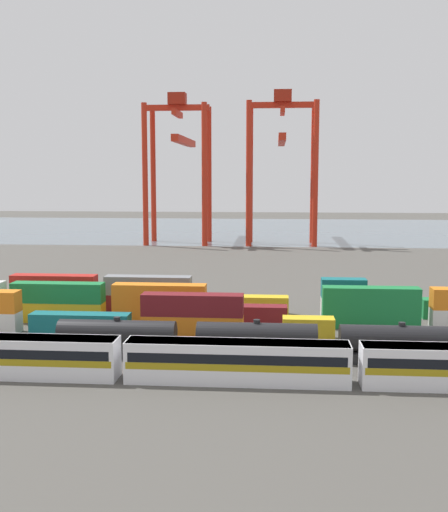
{
  "coord_description": "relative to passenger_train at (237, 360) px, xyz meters",
  "views": [
    {
      "loc": [
        4.76,
        -79.62,
        19.15
      ],
      "look_at": [
        -3.12,
        16.36,
        6.76
      ],
      "focal_mm": 44.03,
      "sensor_mm": 36.0,
      "label": 1
    }
  ],
  "objects": [
    {
      "name": "shipping_container_21",
      "position": [
        -14.23,
        28.92,
        1.76
      ],
      "size": [
        12.1,
        2.44,
        2.6
      ],
      "primitive_type": "cube",
      "color": "slate",
      "rests_on": "shipping_container_20"
    },
    {
      "name": "shipping_container_19",
      "position": [
        -27.75,
        28.92,
        1.76
      ],
      "size": [
        12.1,
        2.44,
        2.6
      ],
      "primitive_type": "cube",
      "color": "#AD211C",
      "rests_on": "shipping_container_18"
    },
    {
      "name": "shipping_container_22",
      "position": [
        -0.72,
        28.92,
        -0.84
      ],
      "size": [
        12.1,
        2.44,
        2.6
      ],
      "primitive_type": "cube",
      "color": "gold",
      "rests_on": "ground_plane"
    },
    {
      "name": "gantry_crane_west",
      "position": [
        -23.96,
        122.27,
        23.35
      ],
      "size": [
        17.89,
        38.16,
        41.76
      ],
      "color": "red",
      "rests_on": "ground_plane"
    },
    {
      "name": "shipping_container_11",
      "position": [
        -11.47,
        22.59,
        1.76
      ],
      "size": [
        12.1,
        2.44,
        2.6
      ],
      "primitive_type": "cube",
      "color": "orange",
      "rests_on": "shipping_container_10"
    },
    {
      "name": "harbour_water",
      "position": [
        -1.35,
        167.42,
        -2.14
      ],
      "size": [
        400.0,
        110.0,
        0.01
      ],
      "primitive_type": "cube",
      "color": "slate",
      "rests_on": "ground_plane"
    },
    {
      "name": "shipping_container_4",
      "position": [
        -6.3,
        16.25,
        1.76
      ],
      "size": [
        12.1,
        2.44,
        2.6
      ],
      "primitive_type": "cube",
      "color": "maroon",
      "rests_on": "shipping_container_3"
    },
    {
      "name": "shipping_container_20",
      "position": [
        -14.23,
        28.92,
        -0.84
      ],
      "size": [
        12.1,
        2.44,
        2.6
      ],
      "primitive_type": "cube",
      "color": "maroon",
      "rests_on": "ground_plane"
    },
    {
      "name": "shipping_container_25",
      "position": [
        26.31,
        28.92,
        -0.84
      ],
      "size": [
        6.04,
        2.44,
        2.6
      ],
      "primitive_type": "cube",
      "color": "#197538",
      "rests_on": "ground_plane"
    },
    {
      "name": "shipping_container_2",
      "position": [
        -20.02,
        16.25,
        -0.84
      ],
      "size": [
        12.1,
        2.44,
        2.6
      ],
      "primitive_type": "cube",
      "color": "#146066",
      "rests_on": "ground_plane"
    },
    {
      "name": "shipping_container_12",
      "position": [
        2.03,
        22.59,
        -0.84
      ],
      "size": [
        6.04,
        2.44,
        2.6
      ],
      "primitive_type": "cube",
      "color": "maroon",
      "rests_on": "ground_plane"
    },
    {
      "name": "shipping_container_5",
      "position": [
        7.41,
        16.25,
        -0.84
      ],
      "size": [
        6.04,
        2.44,
        2.6
      ],
      "primitive_type": "cube",
      "color": "gold",
      "rests_on": "ground_plane"
    },
    {
      "name": "shipping_container_13",
      "position": [
        15.52,
        22.59,
        -0.84
      ],
      "size": [
        12.1,
        2.44,
        2.6
      ],
      "primitive_type": "cube",
      "color": "#197538",
      "rests_on": "ground_plane"
    },
    {
      "name": "shipping_container_23",
      "position": [
        12.8,
        28.92,
        -0.84
      ],
      "size": [
        6.04,
        2.44,
        2.6
      ],
      "primitive_type": "cube",
      "color": "silver",
      "rests_on": "ground_plane"
    },
    {
      "name": "shipping_container_24",
      "position": [
        12.8,
        28.92,
        1.76
      ],
      "size": [
        6.04,
        2.44,
        2.6
      ],
      "primitive_type": "cube",
      "color": "#146066",
      "rests_on": "shipping_container_23"
    },
    {
      "name": "passenger_train",
      "position": [
        0.0,
        0.0,
        0.0
      ],
      "size": [
        64.16,
        3.14,
        3.9
      ],
      "color": "silver",
      "rests_on": "ground_plane"
    },
    {
      "name": "freight_tank_row",
      "position": [
        1.59,
        7.62,
        -0.16
      ],
      "size": [
        42.25,
        2.79,
        4.25
      ],
      "color": "#232326",
      "rests_on": "ground_plane"
    },
    {
      "name": "ground_plane",
      "position": [
        -1.35,
        63.28,
        -2.14
      ],
      "size": [
        420.0,
        420.0,
        0.0
      ],
      "primitive_type": "plane",
      "color": "#4C4944"
    },
    {
      "name": "shipping_container_18",
      "position": [
        -27.75,
        28.92,
        -0.84
      ],
      "size": [
        12.1,
        2.44,
        2.6
      ],
      "primitive_type": "cube",
      "color": "slate",
      "rests_on": "ground_plane"
    },
    {
      "name": "shipping_container_9",
      "position": [
        -24.96,
        22.59,
        1.76
      ],
      "size": [
        12.1,
        2.44,
        2.6
      ],
      "primitive_type": "cube",
      "color": "#197538",
      "rests_on": "shipping_container_8"
    },
    {
      "name": "shipping_container_10",
      "position": [
        -11.47,
        22.59,
        -0.84
      ],
      "size": [
        12.1,
        2.44,
        2.6
      ],
      "primitive_type": "cube",
      "color": "orange",
      "rests_on": "ground_plane"
    },
    {
      "name": "shipping_container_8",
      "position": [
        -24.96,
        22.59,
        -0.84
      ],
      "size": [
        12.1,
        2.44,
        2.6
      ],
      "primitive_type": "cube",
      "color": "gold",
      "rests_on": "ground_plane"
    },
    {
      "name": "shipping_container_14",
      "position": [
        15.52,
        22.59,
        1.76
      ],
      "size": [
        12.1,
        2.44,
        2.6
      ],
      "primitive_type": "cube",
      "color": "#197538",
      "rests_on": "shipping_container_13"
    },
    {
      "name": "shipping_container_3",
      "position": [
        -6.3,
        16.25,
        -0.84
      ],
      "size": [
        12.1,
        2.44,
        2.6
      ],
      "primitive_type": "cube",
      "color": "orange",
      "rests_on": "ground_plane"
    },
    {
      "name": "gantry_crane_central",
      "position": [
        5.06,
        122.14,
        23.58
      ],
      "size": [
        19.45,
        36.82,
        42.23
      ],
      "color": "red",
      "rests_on": "ground_plane"
    }
  ]
}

